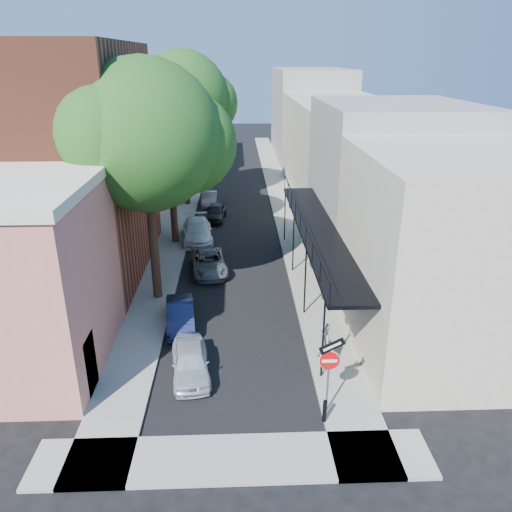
{
  "coord_description": "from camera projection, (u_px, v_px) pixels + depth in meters",
  "views": [
    {
      "loc": [
        0.24,
        -12.63,
        11.3
      ],
      "look_at": [
        1.07,
        8.52,
        2.8
      ],
      "focal_mm": 35.0,
      "sensor_mm": 36.0,
      "label": 1
    }
  ],
  "objects": [
    {
      "name": "sidewalk_cross",
      "position": [
        233.0,
        459.0,
        14.96
      ],
      "size": [
        12.0,
        2.0,
        0.12
      ],
      "primitive_type": "cube",
      "color": "gray",
      "rests_on": "ground"
    },
    {
      "name": "parked_car_f",
      "position": [
        209.0,
        199.0,
        40.3
      ],
      "size": [
        1.23,
        3.39,
        1.11
      ],
      "primitive_type": "imported",
      "rotation": [
        0.0,
        0.0,
        0.02
      ],
      "color": "#6E635C",
      "rests_on": "ground"
    },
    {
      "name": "parked_car_b",
      "position": [
        180.0,
        315.0,
        22.25
      ],
      "size": [
        1.61,
        3.56,
        1.13
      ],
      "primitive_type": "imported",
      "rotation": [
        0.0,
        0.0,
        0.12
      ],
      "color": "#151D43",
      "rests_on": "ground"
    },
    {
      "name": "oak_mid",
      "position": [
        175.0,
        132.0,
        30.06
      ],
      "size": [
        6.6,
        6.0,
        10.2
      ],
      "color": "black",
      "rests_on": "ground"
    },
    {
      "name": "parked_car_a",
      "position": [
        190.0,
        362.0,
        18.81
      ],
      "size": [
        1.82,
        3.58,
        1.17
      ],
      "primitive_type": "imported",
      "rotation": [
        0.0,
        0.0,
        0.13
      ],
      "color": "#B5BDC8",
      "rests_on": "ground"
    },
    {
      "name": "oak_near",
      "position": [
        156.0,
        138.0,
        22.37
      ],
      "size": [
        7.48,
        6.8,
        11.42
      ],
      "color": "black",
      "rests_on": "ground"
    },
    {
      "name": "sidewalk_right",
      "position": [
        280.0,
        194.0,
        43.85
      ],
      "size": [
        2.0,
        64.0,
        0.12
      ],
      "primitive_type": "cube",
      "color": "gray",
      "rests_on": "ground"
    },
    {
      "name": "bollard",
      "position": [
        325.0,
        411.0,
        16.29
      ],
      "size": [
        0.14,
        0.14,
        0.8
      ],
      "primitive_type": "cylinder",
      "color": "black",
      "rests_on": "sidewalk_right"
    },
    {
      "name": "buildings_right",
      "position": [
        340.0,
        144.0,
        41.94
      ],
      "size": [
        9.8,
        55.0,
        10.0
      ],
      "color": "beige",
      "rests_on": "ground"
    },
    {
      "name": "sign_post",
      "position": [
        329.0,
        363.0,
        16.17
      ],
      "size": [
        0.89,
        0.17,
        2.99
      ],
      "color": "#595B60",
      "rests_on": "ground"
    },
    {
      "name": "road_surface",
      "position": [
        234.0,
        195.0,
        43.73
      ],
      "size": [
        6.0,
        64.0,
        0.01
      ],
      "primitive_type": "cube",
      "color": "black",
      "rests_on": "ground"
    },
    {
      "name": "oak_far",
      "position": [
        189.0,
        99.0,
        38.0
      ],
      "size": [
        7.7,
        7.0,
        11.9
      ],
      "color": "black",
      "rests_on": "ground"
    },
    {
      "name": "parked_car_d",
      "position": [
        197.0,
        231.0,
        32.67
      ],
      "size": [
        2.35,
        4.77,
        1.33
      ],
      "primitive_type": "imported",
      "rotation": [
        0.0,
        0.0,
        0.11
      ],
      "color": "white",
      "rests_on": "ground"
    },
    {
      "name": "ground",
      "position": [
        233.0,
        437.0,
        15.91
      ],
      "size": [
        160.0,
        160.0,
        0.0
      ],
      "primitive_type": "plane",
      "color": "black",
      "rests_on": "ground"
    },
    {
      "name": "sidewalk_left",
      "position": [
        189.0,
        195.0,
        43.56
      ],
      "size": [
        2.0,
        64.0,
        0.12
      ],
      "primitive_type": "cube",
      "color": "gray",
      "rests_on": "ground"
    },
    {
      "name": "pedestrian",
      "position": [
        325.0,
        347.0,
        18.77
      ],
      "size": [
        0.65,
        0.83,
        2.03
      ],
      "primitive_type": "imported",
      "rotation": [
        0.0,
        0.0,
        1.81
      ],
      "color": "gray",
      "rests_on": "sidewalk_right"
    },
    {
      "name": "buildings_left",
      "position": [
        119.0,
        141.0,
        40.41
      ],
      "size": [
        10.1,
        59.1,
        12.0
      ],
      "color": "#D8796E",
      "rests_on": "ground"
    },
    {
      "name": "parked_car_c",
      "position": [
        209.0,
        263.0,
        27.88
      ],
      "size": [
        2.39,
        4.28,
        1.13
      ],
      "primitive_type": "imported",
      "rotation": [
        0.0,
        0.0,
        0.13
      ],
      "color": "slate",
      "rests_on": "ground"
    },
    {
      "name": "parked_car_e",
      "position": [
        215.0,
        212.0,
        36.76
      ],
      "size": [
        1.76,
        3.62,
        1.19
      ],
      "primitive_type": "imported",
      "rotation": [
        0.0,
        0.0,
        -0.1
      ],
      "color": "black",
      "rests_on": "ground"
    }
  ]
}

